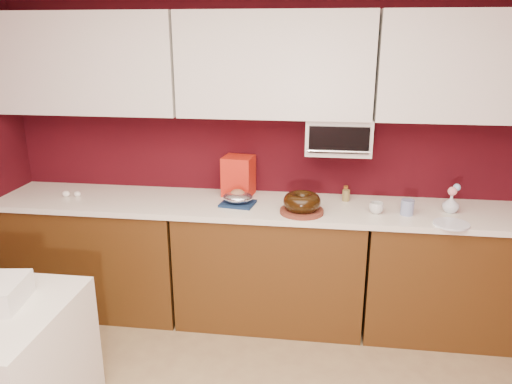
{
  "coord_description": "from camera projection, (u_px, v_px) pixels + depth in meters",
  "views": [
    {
      "loc": [
        0.34,
        -1.37,
        2.05
      ],
      "look_at": [
        -0.09,
        1.84,
        1.02
      ],
      "focal_mm": 35.0,
      "sensor_mm": 36.0,
      "label": 1
    }
  ],
  "objects": [
    {
      "name": "toaster_oven_handle",
      "position": [
        338.0,
        151.0,
        3.33
      ],
      "size": [
        0.42,
        0.02,
        0.02
      ],
      "primitive_type": "cylinder",
      "rotation": [
        0.0,
        1.57,
        0.0
      ],
      "color": "silver",
      "rests_on": "toaster_oven"
    },
    {
      "name": "upper_cabinet_right",
      "position": [
        481.0,
        67.0,
        3.2
      ],
      "size": [
        1.31,
        0.33,
        0.7
      ],
      "primitive_type": "cube",
      "color": "white",
      "rests_on": "wall_back"
    },
    {
      "name": "countertop",
      "position": [
        271.0,
        207.0,
        3.53
      ],
      "size": [
        4.0,
        0.62,
        0.04
      ],
      "primitive_type": "cube",
      "color": "white",
      "rests_on": "base_cabinet_center"
    },
    {
      "name": "toaster_oven",
      "position": [
        338.0,
        135.0,
        3.47
      ],
      "size": [
        0.45,
        0.3,
        0.25
      ],
      "primitive_type": "cube",
      "color": "white",
      "rests_on": "upper_cabinet_center"
    },
    {
      "name": "navy_towel",
      "position": [
        238.0,
        204.0,
        3.51
      ],
      "size": [
        0.25,
        0.22,
        0.02
      ],
      "primitive_type": "cube",
      "rotation": [
        0.0,
        0.0,
        -0.14
      ],
      "color": "#13274A",
      "rests_on": "countertop"
    },
    {
      "name": "roasted_ham",
      "position": [
        238.0,
        194.0,
        3.49
      ],
      "size": [
        0.12,
        0.11,
        0.07
      ],
      "primitive_type": "ellipsoid",
      "rotation": [
        0.0,
        0.0,
        -0.27
      ],
      "color": "#9D6448",
      "rests_on": "foil_ham_nest"
    },
    {
      "name": "egg_left",
      "position": [
        66.0,
        194.0,
        3.68
      ],
      "size": [
        0.06,
        0.05,
        0.04
      ],
      "primitive_type": "ellipsoid",
      "rotation": [
        0.0,
        0.0,
        -0.03
      ],
      "color": "white",
      "rests_on": "countertop"
    },
    {
      "name": "coffee_mug",
      "position": [
        376.0,
        207.0,
        3.33
      ],
      "size": [
        0.12,
        0.12,
        0.09
      ],
      "primitive_type": "imported",
      "rotation": [
        0.0,
        0.0,
        0.84
      ],
      "color": "silver",
      "rests_on": "countertop"
    },
    {
      "name": "flower_pink",
      "position": [
        452.0,
        191.0,
        3.33
      ],
      "size": [
        0.06,
        0.06,
        0.06
      ],
      "primitive_type": "sphere",
      "color": "pink",
      "rests_on": "flower_vase"
    },
    {
      "name": "toaster_oven_door",
      "position": [
        339.0,
        140.0,
        3.32
      ],
      "size": [
        0.4,
        0.02,
        0.18
      ],
      "primitive_type": "cube",
      "color": "black",
      "rests_on": "toaster_oven"
    },
    {
      "name": "foil_ham_nest",
      "position": [
        238.0,
        197.0,
        3.5
      ],
      "size": [
        0.25,
        0.23,
        0.08
      ],
      "primitive_type": "ellipsoid",
      "rotation": [
        0.0,
        0.0,
        0.32
      ],
      "color": "silver",
      "rests_on": "navy_towel"
    },
    {
      "name": "china_plate",
      "position": [
        451.0,
        224.0,
        3.14
      ],
      "size": [
        0.25,
        0.25,
        0.01
      ],
      "primitive_type": "cylinder",
      "rotation": [
        0.0,
        0.0,
        0.13
      ],
      "color": "white",
      "rests_on": "countertop"
    },
    {
      "name": "upper_cabinet_center",
      "position": [
        275.0,
        65.0,
        3.37
      ],
      "size": [
        1.31,
        0.33,
        0.7
      ],
      "primitive_type": "cube",
      "color": "white",
      "rests_on": "wall_back"
    },
    {
      "name": "amber_bottle",
      "position": [
        346.0,
        192.0,
        3.63
      ],
      "size": [
        0.04,
        0.04,
        0.1
      ],
      "primitive_type": "cylinder",
      "rotation": [
        0.0,
        0.0,
        -0.21
      ],
      "color": "brown",
      "rests_on": "countertop"
    },
    {
      "name": "base_cabinet_left",
      "position": [
        98.0,
        255.0,
        3.83
      ],
      "size": [
        1.31,
        0.58,
        0.86
      ],
      "primitive_type": "cube",
      "color": "#4C2C0F",
      "rests_on": "floor"
    },
    {
      "name": "wall_back",
      "position": [
        276.0,
        147.0,
        3.71
      ],
      "size": [
        4.0,
        0.02,
        2.5
      ],
      "primitive_type": "cube",
      "color": "#3E080F",
      "rests_on": "floor"
    },
    {
      "name": "blue_jar",
      "position": [
        407.0,
        207.0,
        3.31
      ],
      "size": [
        0.11,
        0.11,
        0.1
      ],
      "primitive_type": "cylinder",
      "rotation": [
        0.0,
        0.0,
        -0.42
      ],
      "color": "navy",
      "rests_on": "countertop"
    },
    {
      "name": "flower_vase",
      "position": [
        451.0,
        203.0,
        3.35
      ],
      "size": [
        0.1,
        0.1,
        0.13
      ],
      "primitive_type": "imported",
      "rotation": [
        0.0,
        0.0,
        -0.11
      ],
      "color": "silver",
      "rests_on": "countertop"
    },
    {
      "name": "egg_right",
      "position": [
        77.0,
        194.0,
        3.69
      ],
      "size": [
        0.05,
        0.04,
        0.04
      ],
      "primitive_type": "ellipsoid",
      "rotation": [
        0.0,
        0.0,
        0.03
      ],
      "color": "white",
      "rests_on": "countertop"
    },
    {
      "name": "flower_blue",
      "position": [
        457.0,
        187.0,
        3.33
      ],
      "size": [
        0.05,
        0.05,
        0.05
      ],
      "primitive_type": "sphere",
      "color": "#91BEE9",
      "rests_on": "flower_vase"
    },
    {
      "name": "dark_pan",
      "position": [
        304.0,
        198.0,
        3.61
      ],
      "size": [
        0.21,
        0.21,
        0.04
      ],
      "primitive_type": "cylinder",
      "rotation": [
        0.0,
        0.0,
        -0.05
      ],
      "color": "black",
      "rests_on": "countertop"
    },
    {
      "name": "base_cabinet_right",
      "position": [
        460.0,
        276.0,
        3.49
      ],
      "size": [
        1.31,
        0.58,
        0.86
      ],
      "primitive_type": "cube",
      "color": "#4C2C0F",
      "rests_on": "floor"
    },
    {
      "name": "cake_base",
      "position": [
        302.0,
        211.0,
        3.35
      ],
      "size": [
        0.39,
        0.39,
        0.03
      ],
      "primitive_type": "cylinder",
      "rotation": [
        0.0,
        0.0,
        0.4
      ],
      "color": "brown",
      "rests_on": "countertop"
    },
    {
      "name": "upper_cabinet_left",
      "position": [
        88.0,
        63.0,
        3.54
      ],
      "size": [
        1.31,
        0.33,
        0.7
      ],
      "primitive_type": "cube",
      "color": "white",
      "rests_on": "wall_back"
    },
    {
      "name": "pandoro_box",
      "position": [
        239.0,
        176.0,
        3.69
      ],
      "size": [
        0.24,
        0.22,
        0.29
      ],
      "primitive_type": "cube",
      "rotation": [
        0.0,
        0.0,
        -0.14
      ],
      "color": "#AC0B16",
      "rests_on": "countertop"
    },
    {
      "name": "bundt_cake",
      "position": [
        302.0,
        202.0,
        3.33
      ],
      "size": [
        0.32,
        0.32,
        0.1
      ],
      "primitive_type": "torus",
      "rotation": [
        0.0,
        0.0,
        -0.35
      ],
      "color": "black",
      "rests_on": "cake_base"
    },
    {
      "name": "base_cabinet_center",
      "position": [
        271.0,
        265.0,
        3.66
      ],
      "size": [
        1.31,
        0.58,
        0.86
      ],
      "primitive_type": "cube",
      "color": "#4C2C0F",
      "rests_on": "floor"
    },
    {
      "name": "paper_cup",
      "position": [
        346.0,
        195.0,
        3.59
      ],
      "size": [
        0.07,
        0.07,
        0.08
      ],
      "primitive_type": "cylinder",
      "rotation": [
        0.0,
        0.0,
        -0.33
      ],
      "color": "olive",
      "rests_on": "countertop"
    }
  ]
}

